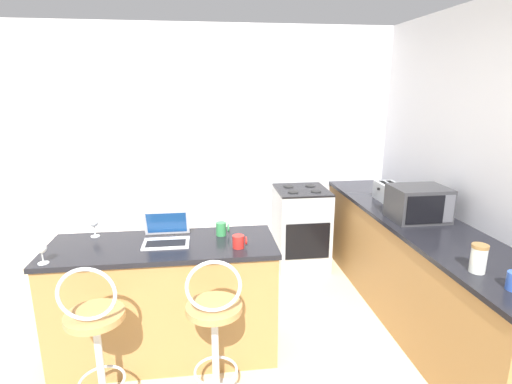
% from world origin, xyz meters
% --- Properties ---
extents(wall_back, '(12.00, 0.06, 2.60)m').
position_xyz_m(wall_back, '(0.00, 2.44, 1.30)').
color(wall_back, silver).
rests_on(wall_back, ground_plane).
extents(breakfast_bar, '(1.60, 0.60, 0.88)m').
position_xyz_m(breakfast_bar, '(-0.42, 0.69, 0.44)').
color(breakfast_bar, '#9E703D').
rests_on(breakfast_bar, ground_plane).
extents(counter_right, '(0.66, 2.94, 0.88)m').
position_xyz_m(counter_right, '(1.67, 0.95, 0.44)').
color(counter_right, '#9E703D').
rests_on(counter_right, ground_plane).
extents(bar_stool_near, '(0.40, 0.40, 1.03)m').
position_xyz_m(bar_stool_near, '(-0.76, 0.12, 0.49)').
color(bar_stool_near, silver).
rests_on(bar_stool_near, ground_plane).
extents(bar_stool_far, '(0.40, 0.40, 1.03)m').
position_xyz_m(bar_stool_far, '(-0.08, 0.12, 0.49)').
color(bar_stool_far, silver).
rests_on(bar_stool_far, ground_plane).
extents(laptop, '(0.32, 0.27, 0.21)m').
position_xyz_m(laptop, '(-0.39, 0.74, 0.94)').
color(laptop, silver).
rests_on(laptop, breakfast_bar).
extents(microwave, '(0.44, 0.36, 0.28)m').
position_xyz_m(microwave, '(1.64, 0.96, 1.02)').
color(microwave, '#2D2D30').
rests_on(microwave, counter_right).
extents(toaster, '(0.21, 0.29, 0.18)m').
position_xyz_m(toaster, '(1.65, 1.54, 0.97)').
color(toaster, '#9EA3A8').
rests_on(toaster, counter_right).
extents(stove_range, '(0.55, 0.61, 0.89)m').
position_xyz_m(stove_range, '(0.93, 2.09, 0.44)').
color(stove_range, '#9EA3A8').
rests_on(stove_range, ground_plane).
extents(wine_glass_short, '(0.07, 0.07, 0.14)m').
position_xyz_m(wine_glass_short, '(-1.13, 0.46, 0.98)').
color(wine_glass_short, silver).
rests_on(wine_glass_short, breakfast_bar).
extents(mug_green, '(0.09, 0.08, 0.10)m').
position_xyz_m(mug_green, '(0.01, 0.81, 0.93)').
color(mug_green, '#338447').
rests_on(mug_green, breakfast_bar).
extents(storage_jar, '(0.10, 0.10, 0.17)m').
position_xyz_m(storage_jar, '(1.49, -0.00, 0.97)').
color(storage_jar, silver).
rests_on(storage_jar, counter_right).
extents(mug_red, '(0.10, 0.08, 0.09)m').
position_xyz_m(mug_red, '(0.11, 0.56, 0.93)').
color(mug_red, red).
rests_on(mug_red, breakfast_bar).
extents(wine_glass_tall, '(0.07, 0.07, 0.15)m').
position_xyz_m(wine_glass_tall, '(-0.93, 0.91, 0.99)').
color(wine_glass_tall, silver).
rests_on(wine_glass_tall, breakfast_bar).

